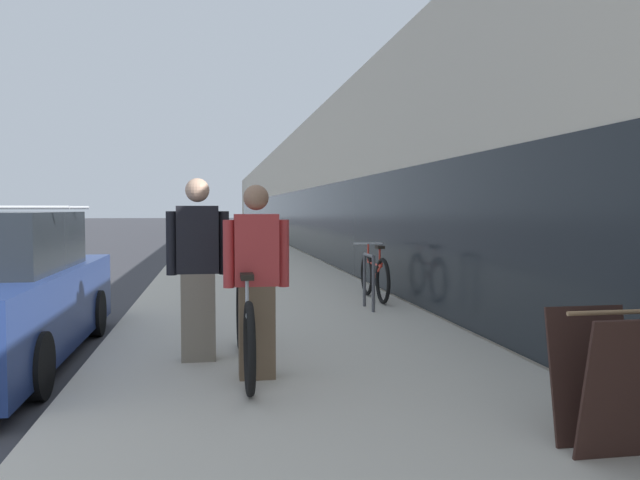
{
  "coord_description": "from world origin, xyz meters",
  "views": [
    {
      "loc": [
        4.46,
        -4.29,
        1.67
      ],
      "look_at": [
        7.52,
        13.45,
        0.77
      ],
      "focal_mm": 35.0,
      "sensor_mm": 36.0,
      "label": 1
    }
  ],
  "objects_px": {
    "cruiser_bike_nearest": "(375,276)",
    "person_bystander": "(198,269)",
    "sandwich_board_sign": "(607,381)",
    "tandem_bicycle": "(244,327)",
    "person_rider": "(256,281)",
    "bike_rack_hoop": "(369,276)"
  },
  "relations": [
    {
      "from": "sandwich_board_sign",
      "to": "bike_rack_hoop",
      "type": "bearing_deg",
      "value": 91.0
    },
    {
      "from": "tandem_bicycle",
      "to": "person_rider",
      "type": "height_order",
      "value": "person_rider"
    },
    {
      "from": "tandem_bicycle",
      "to": "person_rider",
      "type": "xyz_separation_m",
      "value": [
        0.1,
        -0.3,
        0.47
      ]
    },
    {
      "from": "person_rider",
      "to": "cruiser_bike_nearest",
      "type": "bearing_deg",
      "value": 63.18
    },
    {
      "from": "person_bystander",
      "to": "bike_rack_hoop",
      "type": "relative_size",
      "value": 2.17
    },
    {
      "from": "person_rider",
      "to": "cruiser_bike_nearest",
      "type": "height_order",
      "value": "person_rider"
    },
    {
      "from": "person_rider",
      "to": "bike_rack_hoop",
      "type": "height_order",
      "value": "person_rider"
    },
    {
      "from": "person_rider",
      "to": "bike_rack_hoop",
      "type": "relative_size",
      "value": 2.07
    },
    {
      "from": "person_bystander",
      "to": "tandem_bicycle",
      "type": "bearing_deg",
      "value": -46.88
    },
    {
      "from": "person_bystander",
      "to": "cruiser_bike_nearest",
      "type": "xyz_separation_m",
      "value": [
        2.83,
        3.78,
        -0.53
      ]
    },
    {
      "from": "person_rider",
      "to": "sandwich_board_sign",
      "type": "bearing_deg",
      "value": -45.74
    },
    {
      "from": "person_rider",
      "to": "person_bystander",
      "type": "height_order",
      "value": "person_bystander"
    },
    {
      "from": "tandem_bicycle",
      "to": "person_rider",
      "type": "distance_m",
      "value": 0.56
    },
    {
      "from": "person_bystander",
      "to": "sandwich_board_sign",
      "type": "xyz_separation_m",
      "value": [
        2.58,
        -2.87,
        -0.47
      ]
    },
    {
      "from": "bike_rack_hoop",
      "to": "cruiser_bike_nearest",
      "type": "relative_size",
      "value": 0.47
    },
    {
      "from": "person_bystander",
      "to": "sandwich_board_sign",
      "type": "relative_size",
      "value": 2.04
    },
    {
      "from": "cruiser_bike_nearest",
      "to": "person_bystander",
      "type": "bearing_deg",
      "value": -126.82
    },
    {
      "from": "tandem_bicycle",
      "to": "sandwich_board_sign",
      "type": "relative_size",
      "value": 2.75
    },
    {
      "from": "person_bystander",
      "to": "sandwich_board_sign",
      "type": "height_order",
      "value": "person_bystander"
    },
    {
      "from": "sandwich_board_sign",
      "to": "person_bystander",
      "type": "bearing_deg",
      "value": 132.03
    },
    {
      "from": "person_bystander",
      "to": "cruiser_bike_nearest",
      "type": "distance_m",
      "value": 4.76
    },
    {
      "from": "tandem_bicycle",
      "to": "person_bystander",
      "type": "relative_size",
      "value": 1.35
    }
  ]
}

